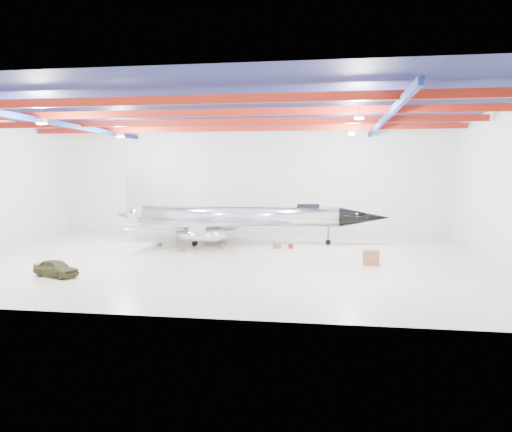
# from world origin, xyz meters

# --- Properties ---
(floor) EXTENTS (40.00, 40.00, 0.00)m
(floor) POSITION_xyz_m (0.00, 0.00, 0.00)
(floor) COLOR beige
(floor) RESTS_ON ground
(wall_back) EXTENTS (40.00, 0.00, 40.00)m
(wall_back) POSITION_xyz_m (0.00, 15.00, 5.50)
(wall_back) COLOR silver
(wall_back) RESTS_ON floor
(wall_right) EXTENTS (0.00, 30.00, 30.00)m
(wall_right) POSITION_xyz_m (20.00, 0.00, 5.50)
(wall_right) COLOR silver
(wall_right) RESTS_ON floor
(ceiling) EXTENTS (40.00, 40.00, 0.00)m
(ceiling) POSITION_xyz_m (0.00, 0.00, 11.00)
(ceiling) COLOR #0A0F38
(ceiling) RESTS_ON wall_back
(ceiling_structure) EXTENTS (39.50, 29.50, 1.08)m
(ceiling_structure) POSITION_xyz_m (0.00, 0.00, 10.32)
(ceiling_structure) COLOR maroon
(ceiling_structure) RESTS_ON ceiling
(jet_aircraft) EXTENTS (24.98, 14.66, 6.81)m
(jet_aircraft) POSITION_xyz_m (0.13, 8.20, 2.23)
(jet_aircraft) COLOR silver
(jet_aircraft) RESTS_ON floor
(jeep) EXTENTS (3.35, 2.25, 1.06)m
(jeep) POSITION_xyz_m (-8.32, -7.76, 0.53)
(jeep) COLOR #3D3C1E
(jeep) RESTS_ON floor
(desk) EXTENTS (1.18, 0.67, 1.04)m
(desk) POSITION_xyz_m (11.24, -0.90, 0.52)
(desk) COLOR brown
(desk) RESTS_ON floor
(crate_ply) EXTENTS (0.52, 0.45, 0.33)m
(crate_ply) POSITION_xyz_m (-3.55, 2.72, 0.16)
(crate_ply) COLOR olive
(crate_ply) RESTS_ON floor
(toolbox_red) EXTENTS (0.48, 0.41, 0.31)m
(toolbox_red) POSITION_xyz_m (-2.13, 9.41, 0.16)
(toolbox_red) COLOR maroon
(toolbox_red) RESTS_ON floor
(engine_drum) EXTENTS (0.49, 0.49, 0.39)m
(engine_drum) POSITION_xyz_m (-0.65, 4.92, 0.19)
(engine_drum) COLOR #59595B
(engine_drum) RESTS_ON floor
(parts_bin) EXTENTS (0.76, 0.67, 0.45)m
(parts_bin) POSITION_xyz_m (3.91, 5.84, 0.23)
(parts_bin) COLOR olive
(parts_bin) RESTS_ON floor
(crate_small) EXTENTS (0.36, 0.29, 0.24)m
(crate_small) POSITION_xyz_m (-6.46, 5.68, 0.12)
(crate_small) COLOR #59595B
(crate_small) RESTS_ON floor
(tool_chest) EXTENTS (0.52, 0.52, 0.37)m
(tool_chest) POSITION_xyz_m (5.07, 5.91, 0.19)
(tool_chest) COLOR maroon
(tool_chest) RESTS_ON floor
(oil_barrel) EXTENTS (0.60, 0.50, 0.40)m
(oil_barrel) POSITION_xyz_m (-1.00, 6.73, 0.20)
(oil_barrel) COLOR olive
(oil_barrel) RESTS_ON floor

